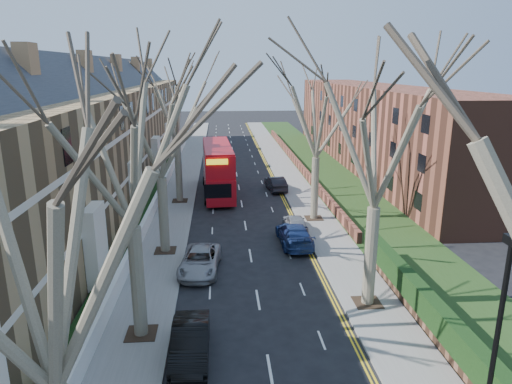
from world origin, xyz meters
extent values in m
cube|color=slate|center=(-6.00, 39.00, 0.06)|extent=(3.00, 102.00, 0.12)
cube|color=slate|center=(6.00, 39.00, 0.06)|extent=(3.00, 102.00, 0.12)
cube|color=olive|center=(-13.80, 31.00, 5.00)|extent=(9.00, 78.00, 10.00)
cube|color=#292C32|center=(-13.80, 31.00, 11.00)|extent=(4.67, 78.00, 4.67)
cube|color=silver|center=(-9.35, 31.00, 3.50)|extent=(0.12, 78.00, 0.35)
cube|color=silver|center=(-9.35, 31.00, 7.00)|extent=(0.12, 78.00, 0.35)
cube|color=brown|center=(17.50, 43.00, 5.00)|extent=(8.00, 54.00, 10.00)
cube|color=brown|center=(7.70, 43.00, 0.57)|extent=(0.35, 54.00, 0.90)
cube|color=brown|center=(7.70, 2.00, 0.42)|extent=(0.40, 24.00, 0.60)
cube|color=black|center=(7.70, 2.00, 1.32)|extent=(0.70, 24.00, 1.20)
cube|color=white|center=(-7.65, 31.00, 0.62)|extent=(0.30, 78.00, 1.00)
cube|color=#213C16|center=(10.50, 39.00, 0.15)|extent=(6.00, 102.00, 0.06)
cube|color=black|center=(5.00, -3.50, 8.12)|extent=(0.18, 0.50, 0.22)
cylinder|color=#685E4A|center=(-5.70, 6.00, 2.75)|extent=(0.64, 0.64, 5.25)
cube|color=#2D2116|center=(-5.70, 6.00, 0.14)|extent=(1.40, 1.40, 0.05)
cylinder|color=#685E4A|center=(-5.70, 16.00, 2.66)|extent=(0.64, 0.64, 5.07)
cube|color=#2D2116|center=(-5.70, 16.00, 0.14)|extent=(1.40, 1.40, 0.05)
cylinder|color=#685E4A|center=(-5.70, 28.00, 2.75)|extent=(0.60, 0.60, 5.25)
cube|color=#2D2116|center=(-5.70, 28.00, 0.14)|extent=(1.40, 1.40, 0.05)
cylinder|color=#685E4A|center=(5.70, 8.00, 2.75)|extent=(0.64, 0.64, 5.25)
cube|color=#2D2116|center=(5.70, 8.00, 0.14)|extent=(1.40, 1.40, 0.05)
cylinder|color=#685E4A|center=(5.70, 22.00, 2.66)|extent=(0.60, 0.60, 5.07)
cube|color=#2D2116|center=(5.70, 22.00, 0.14)|extent=(1.40, 1.40, 0.05)
cube|color=#A30B14|center=(-2.14, 30.65, 1.50)|extent=(3.21, 11.62, 2.30)
cube|color=#A30B14|center=(-2.14, 30.65, 3.69)|extent=(3.18, 11.04, 2.09)
cube|color=black|center=(-2.14, 30.65, 1.97)|extent=(3.18, 10.70, 0.94)
cube|color=black|center=(-2.14, 30.65, 3.80)|extent=(3.17, 10.47, 0.94)
imported|color=black|center=(-3.31, 4.12, 0.74)|extent=(1.59, 4.51, 1.48)
imported|color=#929297|center=(-3.23, 12.85, 0.68)|extent=(2.72, 5.11, 1.37)
imported|color=navy|center=(3.22, 16.75, 0.76)|extent=(2.25, 5.26, 1.51)
imported|color=gray|center=(3.70, 19.31, 0.67)|extent=(1.62, 3.97, 1.35)
imported|color=black|center=(3.70, 31.51, 0.72)|extent=(2.00, 4.51, 1.44)
camera|label=1|loc=(-1.86, -13.09, 12.09)|focal=32.00mm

